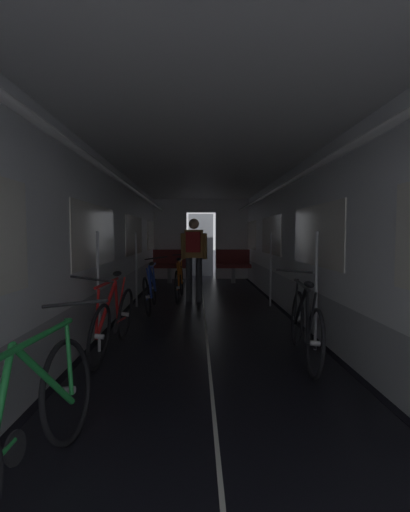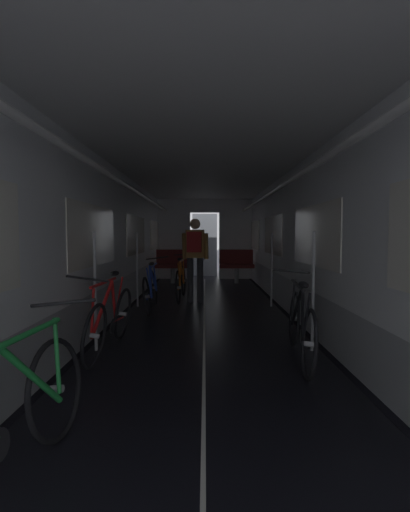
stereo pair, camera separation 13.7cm
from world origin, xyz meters
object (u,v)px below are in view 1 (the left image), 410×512
Objects in this scene: bench_seat_far_left at (170,263)px; bicycle_orange_in_aisle at (179,282)px; bench_seat_far_right at (233,263)px; person_cyclist_aisle at (194,252)px; bicycle_green at (23,425)px; bicycle_black at (305,325)px; bicycle_blue at (150,289)px; bicycle_red at (114,320)px.

bicycle_orange_in_aisle is (0.41, -2.68, -0.18)m from bench_seat_far_left.
bench_seat_far_right is 0.58× the size of person_cyclist_aisle.
bicycle_green is at bearing -95.40° from bicycle_orange_in_aisle.
bicycle_black is (1.94, -6.31, -0.18)m from bench_seat_far_left.
person_cyclist_aisle is 0.75m from bicycle_orange_in_aisle.
bench_seat_far_right and bicycle_blue have the same top height.
bicycle_green is 1.00× the size of bicycle_blue.
bicycle_green and bicycle_red have the same top height.
bench_seat_far_right is at bearing 69.72° from person_cyclist_aisle.
bicycle_blue is (0.12, 2.29, -0.00)m from bicycle_red.
person_cyclist_aisle is (0.78, 0.78, 0.63)m from bicycle_blue.
bicycle_red is at bearing -100.15° from bicycle_orange_in_aisle.
bicycle_blue is (-2.01, 2.59, -0.00)m from bicycle_black.
bicycle_orange_in_aisle is (0.60, 3.33, 0.00)m from bicycle_red.
bicycle_orange_in_aisle is at bearing 79.85° from bicycle_red.
bench_seat_far_right is at bearing 91.30° from bicycle_black.
bicycle_orange_in_aisle is at bearing 112.91° from bicycle_black.
bicycle_blue reaches higher than bicycle_red.
bench_seat_far_left is at bearing 89.15° from bicycle_green.
bicycle_green is at bearing -90.85° from bench_seat_far_left.
bicycle_black is at bearing -7.98° from bicycle_red.
bicycle_green is 2.29m from bicycle_red.
bench_seat_far_right is 0.58× the size of bicycle_orange_in_aisle.
bench_seat_far_left and bench_seat_far_right have the same top height.
bicycle_red reaches higher than bicycle_black.
bench_seat_far_left is 8.30m from bicycle_green.
bicycle_red is at bearing -91.80° from bench_seat_far_left.
bicycle_orange_in_aisle is (-1.53, 3.63, 0.00)m from bicycle_black.
bench_seat_far_right and bicycle_red have the same top height.
bicycle_black is 1.00× the size of bicycle_orange_in_aisle.
bicycle_green is at bearing -88.37° from bicycle_red.
bicycle_green reaches higher than bicycle_black.
person_cyclist_aisle is at bearing 81.14° from bicycle_green.
bench_seat_far_left reaches higher than bicycle_black.
bench_seat_far_left is 3.73m from bicycle_blue.
bench_seat_far_right is at bearing 76.96° from bicycle_green.
bicycle_red is 1.00× the size of bicycle_blue.
bicycle_red is at bearing 91.63° from bicycle_green.
person_cyclist_aisle is at bearing 45.05° from bicycle_blue.
bicycle_red is (-0.19, -6.01, -0.19)m from bench_seat_far_left.
bicycle_blue is at bearing -134.95° from person_cyclist_aisle.
bench_seat_far_right is at bearing 0.00° from bench_seat_far_left.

